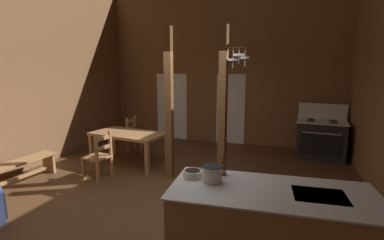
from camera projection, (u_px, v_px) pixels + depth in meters
ground_plane at (162, 203)px, 4.62m from camera, size 7.64×9.01×0.10m
wall_back at (220, 65)px, 8.10m from camera, size 7.64×0.14×4.62m
glazed_door_back_left at (172, 107)px, 8.74m from camera, size 1.00×0.01×2.05m
glazed_panel_back_right at (230, 109)px, 8.15m from camera, size 0.84×0.01×2.05m
kitchen_island at (270, 229)px, 3.00m from camera, size 2.23×1.13×0.89m
stove_range at (321, 139)px, 6.83m from camera, size 1.20×0.90×1.32m
support_post_with_pot_rack at (224, 101)px, 5.19m from camera, size 0.57×0.24×2.97m
support_post_center at (169, 105)px, 5.40m from camera, size 0.14×0.14×2.97m
dining_table at (129, 136)px, 6.36m from camera, size 1.81×1.13×0.74m
ladderback_chair_near_window at (99, 156)px, 5.52m from camera, size 0.50×0.50×0.95m
ladderback_chair_by_post at (136, 136)px, 7.30m from camera, size 0.44×0.44×0.95m
bench_along_left_wall at (23, 167)px, 5.35m from camera, size 0.46×1.32×0.44m
stockpot_on_counter at (212, 174)px, 3.14m from camera, size 0.30×0.23×0.19m
mixing_bowl_on_counter at (193, 174)px, 3.29m from camera, size 0.23×0.23×0.08m
bottle_tall_on_counter at (223, 167)px, 3.34m from camera, size 0.08×0.08×0.25m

